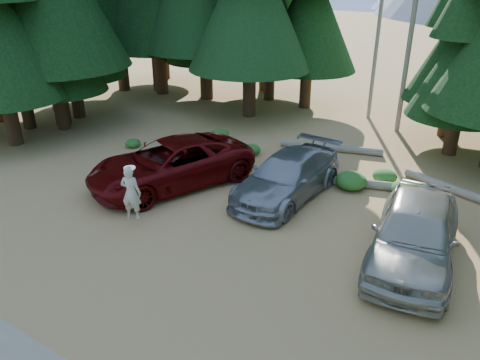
{
  "coord_description": "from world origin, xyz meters",
  "views": [
    {
      "loc": [
        6.28,
        -9.09,
        7.69
      ],
      "look_at": [
        -1.27,
        2.76,
        1.25
      ],
      "focal_mm": 35.0,
      "sensor_mm": 36.0,
      "label": 1
    }
  ],
  "objects_px": {
    "silver_minivan_center": "(287,176)",
    "silver_minivan_right": "(415,232)",
    "log_mid": "(452,189)",
    "red_pickup": "(171,164)",
    "log_right": "(362,183)",
    "log_left": "(331,148)",
    "frisbee_player": "(131,193)"
  },
  "relations": [
    {
      "from": "silver_minivan_center",
      "to": "silver_minivan_right",
      "type": "xyz_separation_m",
      "value": [
        4.91,
        -1.8,
        0.15
      ]
    },
    {
      "from": "log_mid",
      "to": "silver_minivan_center",
      "type": "bearing_deg",
      "value": -125.11
    },
    {
      "from": "red_pickup",
      "to": "log_mid",
      "type": "relative_size",
      "value": 1.62
    },
    {
      "from": "log_right",
      "to": "silver_minivan_center",
      "type": "bearing_deg",
      "value": -150.4
    },
    {
      "from": "silver_minivan_center",
      "to": "log_left",
      "type": "xyz_separation_m",
      "value": [
        -0.41,
        5.17,
        -0.62
      ]
    },
    {
      "from": "silver_minivan_center",
      "to": "log_right",
      "type": "height_order",
      "value": "silver_minivan_center"
    },
    {
      "from": "silver_minivan_right",
      "to": "frisbee_player",
      "type": "distance_m",
      "value": 8.59
    },
    {
      "from": "silver_minivan_right",
      "to": "log_left",
      "type": "distance_m",
      "value": 8.8
    },
    {
      "from": "log_left",
      "to": "silver_minivan_right",
      "type": "bearing_deg",
      "value": -68.27
    },
    {
      "from": "red_pickup",
      "to": "log_mid",
      "type": "bearing_deg",
      "value": 50.66
    },
    {
      "from": "log_left",
      "to": "frisbee_player",
      "type": "bearing_deg",
      "value": -121.79
    },
    {
      "from": "silver_minivan_center",
      "to": "log_left",
      "type": "distance_m",
      "value": 5.23
    },
    {
      "from": "frisbee_player",
      "to": "log_right",
      "type": "height_order",
      "value": "frisbee_player"
    },
    {
      "from": "red_pickup",
      "to": "silver_minivan_right",
      "type": "distance_m",
      "value": 9.09
    },
    {
      "from": "silver_minivan_center",
      "to": "log_mid",
      "type": "bearing_deg",
      "value": 37.3
    },
    {
      "from": "red_pickup",
      "to": "log_left",
      "type": "xyz_separation_m",
      "value": [
        3.77,
        6.67,
        -0.72
      ]
    },
    {
      "from": "frisbee_player",
      "to": "log_left",
      "type": "distance_m",
      "value": 10.17
    },
    {
      "from": "silver_minivan_right",
      "to": "frisbee_player",
      "type": "relative_size",
      "value": 3.02
    },
    {
      "from": "silver_minivan_center",
      "to": "frisbee_player",
      "type": "height_order",
      "value": "frisbee_player"
    },
    {
      "from": "silver_minivan_right",
      "to": "log_mid",
      "type": "xyz_separation_m",
      "value": [
        0.18,
        5.33,
        -0.78
      ]
    },
    {
      "from": "log_mid",
      "to": "log_right",
      "type": "bearing_deg",
      "value": -135.87
    },
    {
      "from": "red_pickup",
      "to": "silver_minivan_center",
      "type": "relative_size",
      "value": 1.17
    },
    {
      "from": "red_pickup",
      "to": "frisbee_player",
      "type": "height_order",
      "value": "frisbee_player"
    },
    {
      "from": "red_pickup",
      "to": "silver_minivan_center",
      "type": "distance_m",
      "value": 4.44
    },
    {
      "from": "log_right",
      "to": "frisbee_player",
      "type": "bearing_deg",
      "value": -145.05
    },
    {
      "from": "silver_minivan_right",
      "to": "log_left",
      "type": "bearing_deg",
      "value": 119.78
    },
    {
      "from": "red_pickup",
      "to": "silver_minivan_right",
      "type": "height_order",
      "value": "silver_minivan_right"
    },
    {
      "from": "silver_minivan_right",
      "to": "log_right",
      "type": "distance_m",
      "value": 4.95
    },
    {
      "from": "red_pickup",
      "to": "silver_minivan_right",
      "type": "xyz_separation_m",
      "value": [
        9.08,
        -0.3,
        0.06
      ]
    },
    {
      "from": "log_left",
      "to": "log_right",
      "type": "relative_size",
      "value": 0.88
    },
    {
      "from": "silver_minivan_right",
      "to": "frisbee_player",
      "type": "height_order",
      "value": "frisbee_player"
    },
    {
      "from": "silver_minivan_right",
      "to": "frisbee_player",
      "type": "bearing_deg",
      "value": -168.9
    }
  ]
}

